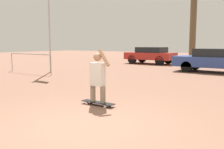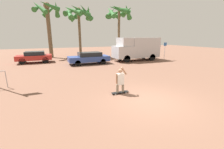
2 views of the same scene
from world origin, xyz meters
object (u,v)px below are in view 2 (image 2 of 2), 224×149
(palm_tree_near_van, at_px, (119,13))
(street_sign, at_px, (165,49))
(skateboard, at_px, (120,92))
(palm_tree_far_left, at_px, (47,14))
(parked_car_blue, at_px, (89,58))
(palm_tree_center_background, at_px, (79,14))
(camper_van, at_px, (137,48))
(parked_car_red, at_px, (34,57))
(person_skateboarder, at_px, (120,80))

(palm_tree_near_van, height_order, street_sign, palm_tree_near_van)
(skateboard, height_order, street_sign, street_sign)
(palm_tree_near_van, bearing_deg, palm_tree_far_left, 169.84)
(parked_car_blue, relative_size, palm_tree_near_van, 0.58)
(palm_tree_center_background, height_order, palm_tree_far_left, palm_tree_far_left)
(camper_van, relative_size, palm_tree_near_van, 0.77)
(palm_tree_near_van, xyz_separation_m, palm_tree_far_left, (-10.40, 1.86, -0.47))
(parked_car_red, bearing_deg, skateboard, -69.34)
(skateboard, relative_size, parked_car_blue, 0.21)
(parked_car_blue, bearing_deg, skateboard, -94.84)
(palm_tree_far_left, bearing_deg, parked_car_red, -115.51)
(camper_van, relative_size, palm_tree_far_left, 0.76)
(skateboard, xyz_separation_m, street_sign, (11.09, 9.00, 1.42))
(parked_car_blue, xyz_separation_m, street_sign, (10.26, -0.81, 0.77))
(parked_car_blue, xyz_separation_m, palm_tree_center_background, (0.40, 6.74, 5.61))
(palm_tree_near_van, distance_m, street_sign, 9.13)
(parked_car_blue, bearing_deg, parked_car_red, 149.47)
(parked_car_red, height_order, street_sign, street_sign)
(street_sign, bearing_deg, person_skateboarder, -140.95)
(parked_car_red, bearing_deg, palm_tree_center_background, 28.01)
(camper_van, xyz_separation_m, palm_tree_far_left, (-10.30, 7.44, 4.56))
(palm_tree_far_left, distance_m, street_sign, 17.08)
(skateboard, bearing_deg, palm_tree_near_van, 64.57)
(person_skateboarder, distance_m, palm_tree_center_background, 17.50)
(parked_car_blue, height_order, palm_tree_far_left, palm_tree_far_left)
(palm_tree_near_van, relative_size, palm_tree_center_background, 1.04)
(camper_van, bearing_deg, person_skateboarder, -126.19)
(person_skateboarder, bearing_deg, palm_tree_center_background, 85.75)
(skateboard, distance_m, palm_tree_center_background, 17.74)
(camper_van, xyz_separation_m, street_sign, (3.79, -0.98, -0.13))
(camper_van, relative_size, parked_car_blue, 1.32)
(palm_tree_center_background, relative_size, street_sign, 3.28)
(skateboard, height_order, parked_car_red, parked_car_red)
(palm_tree_near_van, bearing_deg, person_skateboarder, -115.44)
(parked_car_blue, distance_m, palm_tree_center_background, 8.78)
(palm_tree_near_van, relative_size, palm_tree_far_left, 0.99)
(skateboard, distance_m, parked_car_red, 14.17)
(skateboard, xyz_separation_m, palm_tree_near_van, (7.40, 15.56, 6.58))
(street_sign, bearing_deg, palm_tree_center_background, 142.55)
(skateboard, relative_size, person_skateboarder, 0.70)
(camper_van, bearing_deg, skateboard, -126.19)
(person_skateboarder, bearing_deg, street_sign, 39.05)
(person_skateboarder, relative_size, palm_tree_far_left, 0.18)
(person_skateboarder, xyz_separation_m, palm_tree_center_background, (1.23, 16.55, 5.53))
(parked_car_blue, height_order, palm_tree_near_van, palm_tree_near_van)
(camper_van, height_order, palm_tree_near_van, palm_tree_near_van)
(palm_tree_center_background, height_order, street_sign, palm_tree_center_background)
(palm_tree_near_van, distance_m, palm_tree_far_left, 10.57)
(person_skateboarder, bearing_deg, palm_tree_far_left, 99.76)
(palm_tree_center_background, distance_m, palm_tree_far_left, 4.32)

